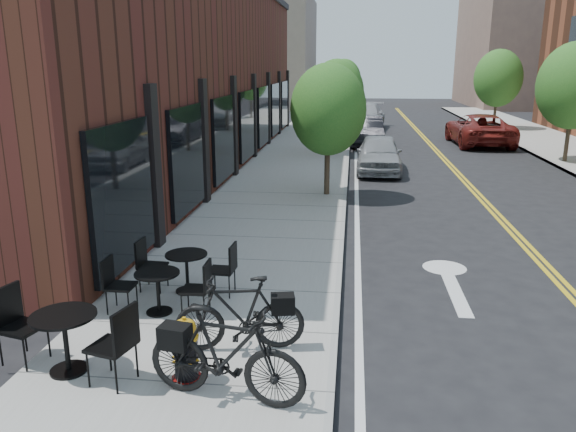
{
  "coord_description": "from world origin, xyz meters",
  "views": [
    {
      "loc": [
        0.12,
        -7.39,
        3.88
      ],
      "look_at": [
        -1.09,
        3.14,
        1.0
      ],
      "focal_mm": 35.0,
      "sensor_mm": 36.0,
      "label": 1
    }
  ],
  "objects_px": {
    "fire_hydrant": "(186,351)",
    "bistro_set_c": "(187,267)",
    "bistro_set_a": "(65,334)",
    "parked_car_a": "(379,154)",
    "parked_car_c": "(364,117)",
    "parked_car_far": "(479,129)",
    "bicycle_left": "(240,314)",
    "bistro_set_b": "(158,286)",
    "parked_car_b": "(367,131)",
    "bicycle_right": "(226,355)"
  },
  "relations": [
    {
      "from": "parked_car_a",
      "to": "bicycle_left",
      "type": "bearing_deg",
      "value": -98.26
    },
    {
      "from": "bistro_set_b",
      "to": "parked_car_c",
      "type": "bearing_deg",
      "value": 82.38
    },
    {
      "from": "bistro_set_a",
      "to": "parked_car_b",
      "type": "height_order",
      "value": "parked_car_b"
    },
    {
      "from": "parked_car_far",
      "to": "parked_car_c",
      "type": "bearing_deg",
      "value": -49.92
    },
    {
      "from": "bistro_set_b",
      "to": "bicycle_left",
      "type": "bearing_deg",
      "value": -34.08
    },
    {
      "from": "fire_hydrant",
      "to": "bistro_set_c",
      "type": "height_order",
      "value": "bistro_set_c"
    },
    {
      "from": "bicycle_right",
      "to": "parked_car_c",
      "type": "height_order",
      "value": "parked_car_c"
    },
    {
      "from": "bicycle_left",
      "to": "parked_car_far",
      "type": "xyz_separation_m",
      "value": [
        7.61,
        21.85,
        0.12
      ]
    },
    {
      "from": "bistro_set_a",
      "to": "parked_car_far",
      "type": "height_order",
      "value": "parked_car_far"
    },
    {
      "from": "bicycle_left",
      "to": "bistro_set_b",
      "type": "relative_size",
      "value": 1.1
    },
    {
      "from": "parked_car_c",
      "to": "bicycle_left",
      "type": "bearing_deg",
      "value": -86.74
    },
    {
      "from": "parked_car_far",
      "to": "bistro_set_c",
      "type": "bearing_deg",
      "value": 64.33
    },
    {
      "from": "fire_hydrant",
      "to": "bistro_set_b",
      "type": "distance_m",
      "value": 2.11
    },
    {
      "from": "parked_car_c",
      "to": "parked_car_far",
      "type": "height_order",
      "value": "parked_car_c"
    },
    {
      "from": "bistro_set_a",
      "to": "parked_car_a",
      "type": "bearing_deg",
      "value": 87.62
    },
    {
      "from": "parked_car_a",
      "to": "parked_car_c",
      "type": "bearing_deg",
      "value": 92.81
    },
    {
      "from": "bicycle_right",
      "to": "parked_car_b",
      "type": "height_order",
      "value": "parked_car_b"
    },
    {
      "from": "bicycle_right",
      "to": "parked_car_far",
      "type": "bearing_deg",
      "value": -7.79
    },
    {
      "from": "fire_hydrant",
      "to": "bicycle_right",
      "type": "relative_size",
      "value": 0.44
    },
    {
      "from": "parked_car_far",
      "to": "parked_car_a",
      "type": "bearing_deg",
      "value": 54.85
    },
    {
      "from": "bistro_set_a",
      "to": "parked_car_a",
      "type": "xyz_separation_m",
      "value": [
        4.47,
        14.81,
        0.05
      ]
    },
    {
      "from": "bistro_set_a",
      "to": "bistro_set_b",
      "type": "relative_size",
      "value": 1.2
    },
    {
      "from": "fire_hydrant",
      "to": "bistro_set_a",
      "type": "xyz_separation_m",
      "value": [
        -1.55,
        0.05,
        0.11
      ]
    },
    {
      "from": "parked_car_b",
      "to": "bistro_set_a",
      "type": "bearing_deg",
      "value": -101.43
    },
    {
      "from": "bistro_set_a",
      "to": "parked_car_b",
      "type": "bearing_deg",
      "value": 93.57
    },
    {
      "from": "bicycle_left",
      "to": "parked_car_a",
      "type": "height_order",
      "value": "parked_car_a"
    },
    {
      "from": "bistro_set_b",
      "to": "parked_car_a",
      "type": "bearing_deg",
      "value": 73.22
    },
    {
      "from": "parked_car_far",
      "to": "parked_car_b",
      "type": "bearing_deg",
      "value": 7.81
    },
    {
      "from": "fire_hydrant",
      "to": "bicycle_left",
      "type": "relative_size",
      "value": 0.48
    },
    {
      "from": "fire_hydrant",
      "to": "bistro_set_b",
      "type": "height_order",
      "value": "bistro_set_b"
    },
    {
      "from": "parked_car_a",
      "to": "fire_hydrant",
      "type": "bearing_deg",
      "value": -99.56
    },
    {
      "from": "parked_car_c",
      "to": "parked_car_far",
      "type": "relative_size",
      "value": 0.98
    },
    {
      "from": "bicycle_left",
      "to": "bicycle_right",
      "type": "relative_size",
      "value": 0.92
    },
    {
      "from": "bistro_set_b",
      "to": "parked_car_b",
      "type": "distance_m",
      "value": 20.25
    },
    {
      "from": "bistro_set_c",
      "to": "parked_car_b",
      "type": "bearing_deg",
      "value": 82.97
    },
    {
      "from": "bistro_set_a",
      "to": "bistro_set_c",
      "type": "height_order",
      "value": "bistro_set_a"
    },
    {
      "from": "parked_car_b",
      "to": "fire_hydrant",
      "type": "bearing_deg",
      "value": -97.42
    },
    {
      "from": "bicycle_right",
      "to": "fire_hydrant",
      "type": "bearing_deg",
      "value": 70.17
    },
    {
      "from": "bistro_set_c",
      "to": "parked_car_b",
      "type": "relative_size",
      "value": 0.38
    },
    {
      "from": "bistro_set_a",
      "to": "parked_car_c",
      "type": "distance_m",
      "value": 29.12
    },
    {
      "from": "parked_car_a",
      "to": "parked_car_c",
      "type": "distance_m",
      "value": 14.01
    },
    {
      "from": "bistro_set_c",
      "to": "bistro_set_a",
      "type": "bearing_deg",
      "value": -102.76
    },
    {
      "from": "bistro_set_a",
      "to": "parked_car_a",
      "type": "height_order",
      "value": "parked_car_a"
    },
    {
      "from": "bistro_set_a",
      "to": "parked_car_b",
      "type": "relative_size",
      "value": 0.44
    },
    {
      "from": "bicycle_right",
      "to": "bistro_set_a",
      "type": "xyz_separation_m",
      "value": [
        -2.13,
        0.39,
        -0.07
      ]
    },
    {
      "from": "parked_car_c",
      "to": "parked_car_a",
      "type": "bearing_deg",
      "value": -81.17
    },
    {
      "from": "fire_hydrant",
      "to": "bistro_set_c",
      "type": "distance_m",
      "value": 2.85
    },
    {
      "from": "bistro_set_a",
      "to": "bistro_set_b",
      "type": "distance_m",
      "value": 1.9
    },
    {
      "from": "parked_car_far",
      "to": "bistro_set_b",
      "type": "bearing_deg",
      "value": 64.76
    },
    {
      "from": "parked_car_a",
      "to": "parked_car_b",
      "type": "xyz_separation_m",
      "value": [
        -0.31,
        6.93,
        0.04
      ]
    }
  ]
}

